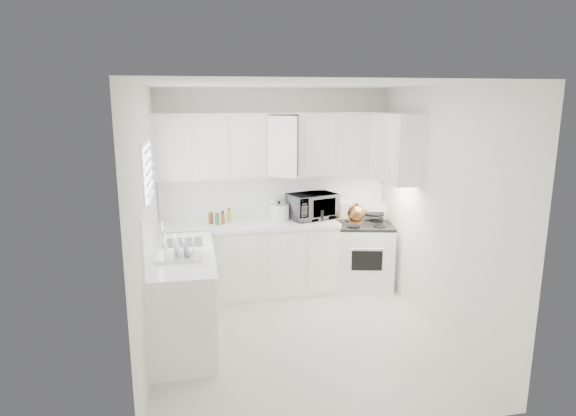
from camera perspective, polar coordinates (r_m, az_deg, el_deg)
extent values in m
plane|color=silver|center=(5.38, 1.48, -14.75)|extent=(3.20, 3.20, 0.00)
plane|color=white|center=(4.78, 1.67, 14.14)|extent=(3.20, 3.20, 0.00)
plane|color=white|center=(6.46, -1.54, 2.14)|extent=(3.00, 0.00, 3.00)
plane|color=white|center=(3.44, 7.45, -7.40)|extent=(3.00, 0.00, 3.00)
plane|color=white|center=(4.83, -16.09, -1.95)|extent=(0.00, 3.20, 3.20)
plane|color=white|center=(5.44, 17.17, -0.40)|extent=(0.00, 3.20, 3.20)
cube|color=white|center=(6.18, -4.61, -1.92)|extent=(2.24, 0.64, 0.05)
cube|color=white|center=(5.10, -12.17, -5.33)|extent=(0.64, 1.62, 0.05)
cube|color=white|center=(6.46, -1.52, 1.47)|extent=(2.98, 0.02, 0.55)
cube|color=white|center=(5.04, -15.74, -2.21)|extent=(0.02, 1.60, 0.55)
imported|color=gray|center=(6.34, 2.81, 0.54)|extent=(0.66, 0.50, 0.40)
cylinder|color=white|center=(6.36, -1.61, -0.01)|extent=(0.12, 0.12, 0.27)
cylinder|color=brown|center=(6.26, -8.95, -1.02)|extent=(0.06, 0.06, 0.13)
cylinder|color=#257138|center=(6.17, -8.22, -1.18)|extent=(0.06, 0.06, 0.13)
cylinder|color=#A64B16|center=(6.26, -7.57, -0.96)|extent=(0.06, 0.06, 0.13)
cylinder|color=yellow|center=(6.18, -6.83, -1.12)|extent=(0.06, 0.06, 0.13)
cylinder|color=#A64B16|center=(6.49, 3.73, -0.11)|extent=(0.06, 0.06, 0.19)
cylinder|color=yellow|center=(6.45, 4.34, -0.21)|extent=(0.06, 0.06, 0.19)
cylinder|color=brown|center=(6.52, 4.67, -0.07)|extent=(0.06, 0.06, 0.19)
cylinder|color=black|center=(6.48, 5.28, -0.17)|extent=(0.06, 0.06, 0.19)
cylinder|color=brown|center=(6.55, 5.59, -0.03)|extent=(0.06, 0.06, 0.19)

